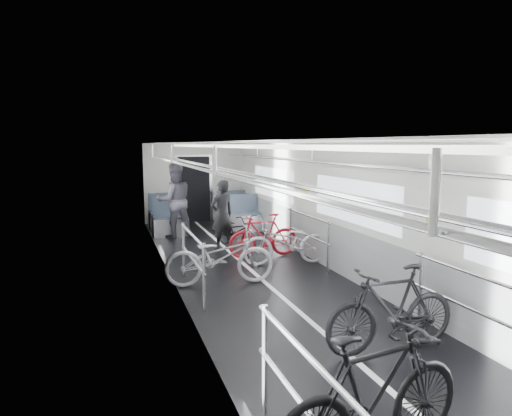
{
  "coord_description": "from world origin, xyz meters",
  "views": [
    {
      "loc": [
        -2.52,
        -6.85,
        2.37
      ],
      "look_at": [
        0.0,
        0.86,
        1.24
      ],
      "focal_mm": 32.0,
      "sensor_mm": 36.0,
      "label": 1
    }
  ],
  "objects_px": {
    "bike_left_far": "(220,257)",
    "bike_right_far": "(264,236)",
    "person_seated": "(175,200)",
    "bike_left_mid": "(374,397)",
    "bike_aisle": "(236,231)",
    "person_standing": "(222,215)",
    "bike_right_near": "(391,309)",
    "bike_right_mid": "(286,242)"
  },
  "relations": [
    {
      "from": "person_standing",
      "to": "person_seated",
      "type": "distance_m",
      "value": 1.87
    },
    {
      "from": "bike_right_near",
      "to": "bike_right_far",
      "type": "relative_size",
      "value": 1.1
    },
    {
      "from": "bike_right_far",
      "to": "bike_aisle",
      "type": "distance_m",
      "value": 0.96
    },
    {
      "from": "bike_right_far",
      "to": "person_standing",
      "type": "distance_m",
      "value": 1.23
    },
    {
      "from": "bike_left_far",
      "to": "bike_right_mid",
      "type": "bearing_deg",
      "value": -56.37
    },
    {
      "from": "bike_left_mid",
      "to": "bike_left_far",
      "type": "xyz_separation_m",
      "value": [
        -0.05,
        4.63,
        -0.04
      ]
    },
    {
      "from": "person_standing",
      "to": "bike_aisle",
      "type": "bearing_deg",
      "value": 143.36
    },
    {
      "from": "person_seated",
      "to": "bike_left_mid",
      "type": "bearing_deg",
      "value": 85.88
    },
    {
      "from": "bike_right_mid",
      "to": "bike_aisle",
      "type": "height_order",
      "value": "bike_right_mid"
    },
    {
      "from": "bike_right_mid",
      "to": "person_standing",
      "type": "xyz_separation_m",
      "value": [
        -0.87,
        1.71,
        0.33
      ]
    },
    {
      "from": "bike_left_mid",
      "to": "bike_aisle",
      "type": "bearing_deg",
      "value": -16.94
    },
    {
      "from": "bike_left_far",
      "to": "bike_right_far",
      "type": "relative_size",
      "value": 1.21
    },
    {
      "from": "bike_left_far",
      "to": "person_seated",
      "type": "relative_size",
      "value": 0.97
    },
    {
      "from": "bike_left_mid",
      "to": "bike_aisle",
      "type": "xyz_separation_m",
      "value": [
        0.94,
        7.11,
        -0.11
      ]
    },
    {
      "from": "bike_aisle",
      "to": "person_standing",
      "type": "bearing_deg",
      "value": 144.56
    },
    {
      "from": "bike_left_mid",
      "to": "person_seated",
      "type": "relative_size",
      "value": 0.92
    },
    {
      "from": "bike_right_near",
      "to": "bike_aisle",
      "type": "xyz_separation_m",
      "value": [
        -0.29,
        5.55,
        -0.09
      ]
    },
    {
      "from": "bike_aisle",
      "to": "person_standing",
      "type": "xyz_separation_m",
      "value": [
        -0.3,
        0.1,
        0.38
      ]
    },
    {
      "from": "bike_right_far",
      "to": "person_seated",
      "type": "distance_m",
      "value": 3.08
    },
    {
      "from": "bike_left_mid",
      "to": "bike_left_far",
      "type": "relative_size",
      "value": 0.94
    },
    {
      "from": "bike_left_far",
      "to": "person_standing",
      "type": "xyz_separation_m",
      "value": [
        0.69,
        2.59,
        0.31
      ]
    },
    {
      "from": "bike_left_far",
      "to": "bike_right_near",
      "type": "distance_m",
      "value": 3.32
    },
    {
      "from": "bike_left_mid",
      "to": "person_standing",
      "type": "height_order",
      "value": "person_standing"
    },
    {
      "from": "bike_left_mid",
      "to": "bike_aisle",
      "type": "distance_m",
      "value": 7.18
    },
    {
      "from": "bike_right_mid",
      "to": "person_seated",
      "type": "xyz_separation_m",
      "value": [
        -1.71,
        3.38,
        0.5
      ]
    },
    {
      "from": "bike_left_far",
      "to": "bike_right_near",
      "type": "relative_size",
      "value": 1.1
    },
    {
      "from": "bike_right_far",
      "to": "person_seated",
      "type": "bearing_deg",
      "value": -151.3
    },
    {
      "from": "bike_left_far",
      "to": "bike_right_near",
      "type": "xyz_separation_m",
      "value": [
        1.28,
        -3.06,
        0.02
      ]
    },
    {
      "from": "person_seated",
      "to": "bike_right_far",
      "type": "bearing_deg",
      "value": 113.79
    },
    {
      "from": "bike_left_mid",
      "to": "bike_left_far",
      "type": "height_order",
      "value": "bike_left_mid"
    },
    {
      "from": "bike_left_far",
      "to": "bike_aisle",
      "type": "distance_m",
      "value": 2.68
    },
    {
      "from": "bike_right_near",
      "to": "person_seated",
      "type": "xyz_separation_m",
      "value": [
        -1.42,
        7.31,
        0.45
      ]
    },
    {
      "from": "bike_right_near",
      "to": "bike_left_far",
      "type": "bearing_deg",
      "value": -157.64
    },
    {
      "from": "bike_left_mid",
      "to": "person_standing",
      "type": "bearing_deg",
      "value": -14.46
    },
    {
      "from": "bike_left_far",
      "to": "person_seated",
      "type": "xyz_separation_m",
      "value": [
        -0.14,
        4.25,
        0.47
      ]
    },
    {
      "from": "bike_left_mid",
      "to": "bike_left_far",
      "type": "bearing_deg",
      "value": -8.8
    },
    {
      "from": "bike_right_far",
      "to": "bike_left_far",
      "type": "bearing_deg",
      "value": -40.52
    },
    {
      "from": "bike_aisle",
      "to": "person_seated",
      "type": "bearing_deg",
      "value": 105.59
    },
    {
      "from": "bike_right_far",
      "to": "bike_aisle",
      "type": "xyz_separation_m",
      "value": [
        -0.35,
        0.89,
        -0.05
      ]
    },
    {
      "from": "bike_left_far",
      "to": "bike_right_far",
      "type": "xyz_separation_m",
      "value": [
        1.34,
        1.59,
        -0.03
      ]
    },
    {
      "from": "bike_right_near",
      "to": "bike_right_mid",
      "type": "xyz_separation_m",
      "value": [
        0.28,
        3.93,
        -0.05
      ]
    },
    {
      "from": "bike_left_mid",
      "to": "bike_right_near",
      "type": "xyz_separation_m",
      "value": [
        1.23,
        1.57,
        -0.02
      ]
    }
  ]
}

